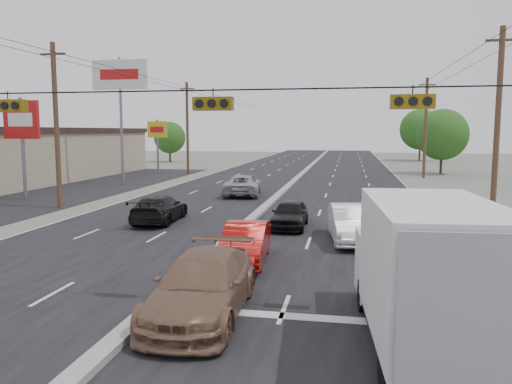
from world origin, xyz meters
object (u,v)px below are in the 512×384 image
at_px(utility_pole_left_c, 187,128).
at_px(oncoming_far, 243,185).
at_px(tree_right_far, 420,129).
at_px(queue_car_e, 399,216).
at_px(utility_pole_right_c, 425,127).
at_px(pole_sign_billboard, 120,83).
at_px(tan_sedan, 203,286).
at_px(red_sedan, 245,243).
at_px(queue_car_a, 290,214).
at_px(utility_pole_left_b, 56,125).
at_px(oncoming_near, 159,209).
at_px(pole_sign_far, 157,134).
at_px(tree_right_mid, 442,135).
at_px(tree_left_far, 170,138).
at_px(utility_pole_right_b, 497,124).
at_px(pole_sign_mid, 22,125).
at_px(queue_car_d, 476,242).
at_px(black_suv, 505,295).
at_px(queue_car_b, 351,224).
at_px(box_truck, 424,274).

relative_size(utility_pole_left_c, oncoming_far, 1.83).
bearing_deg(tree_right_far, queue_car_e, -98.32).
relative_size(utility_pole_right_c, pole_sign_billboard, 0.91).
height_order(utility_pole_left_c, tan_sedan, utility_pole_left_c).
relative_size(red_sedan, queue_car_a, 1.06).
height_order(utility_pole_left_b, oncoming_near, utility_pole_left_b).
bearing_deg(queue_car_a, utility_pole_left_c, 117.00).
height_order(pole_sign_far, tree_right_mid, tree_right_mid).
bearing_deg(queue_car_a, oncoming_near, 177.43).
height_order(tree_left_far, oncoming_near, tree_left_far).
distance_m(pole_sign_billboard, oncoming_near, 20.86).
relative_size(utility_pole_right_b, tree_right_mid, 1.40).
relative_size(tan_sedan, queue_car_e, 1.23).
relative_size(pole_sign_mid, pole_sign_billboard, 0.64).
bearing_deg(queue_car_d, tree_left_far, 118.68).
bearing_deg(red_sedan, black_suv, -37.64).
bearing_deg(oncoming_near, red_sedan, 127.76).
relative_size(utility_pole_right_c, oncoming_near, 2.06).
relative_size(tree_left_far, queue_car_a, 1.52).
bearing_deg(pole_sign_mid, utility_pole_right_c, 36.71).
distance_m(pole_sign_mid, queue_car_b, 24.44).
height_order(red_sedan, oncoming_near, same).
bearing_deg(box_truck, queue_car_b, 93.67).
distance_m(tree_right_mid, box_truck, 47.74).
bearing_deg(black_suv, utility_pole_right_b, 79.86).
xyz_separation_m(utility_pole_left_b, pole_sign_mid, (-4.50, 3.00, 0.01)).
bearing_deg(utility_pole_right_b, tree_right_far, 86.36).
bearing_deg(queue_car_d, utility_pole_right_b, 70.35).
bearing_deg(pole_sign_mid, tree_right_far, 57.60).
bearing_deg(pole_sign_mid, oncoming_far, 18.94).
height_order(utility_pole_left_b, pole_sign_far, utility_pole_left_b).
height_order(queue_car_b, queue_car_e, queue_car_b).
bearing_deg(queue_car_b, oncoming_near, 156.69).
height_order(utility_pole_right_b, queue_car_d, utility_pole_right_b).
height_order(utility_pole_left_c, pole_sign_billboard, pole_sign_billboard).
xyz_separation_m(utility_pole_left_c, box_truck, (19.15, -41.94, -3.39)).
xyz_separation_m(pole_sign_billboard, oncoming_far, (11.85, -5.07, -8.11)).
xyz_separation_m(tree_left_far, oncoming_far, (19.35, -37.07, -2.96)).
distance_m(pole_sign_mid, queue_car_a, 20.85).
distance_m(tan_sedan, oncoming_near, 13.75).
height_order(tan_sedan, oncoming_far, tan_sedan).
relative_size(pole_sign_far, black_suv, 0.97).
xyz_separation_m(tan_sedan, oncoming_far, (-4.05, 23.75, -0.03)).
bearing_deg(red_sedan, queue_car_e, 44.68).
relative_size(queue_car_a, queue_car_b, 0.85).
distance_m(utility_pole_right_b, tree_right_mid, 30.11).
bearing_deg(queue_car_b, pole_sign_mid, 150.11).
xyz_separation_m(utility_pole_left_c, utility_pole_right_c, (25.00, 0.00, 0.00)).
xyz_separation_m(utility_pole_left_c, oncoming_near, (7.86, -28.47, -4.40)).
bearing_deg(oncoming_near, tree_right_mid, -123.40).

